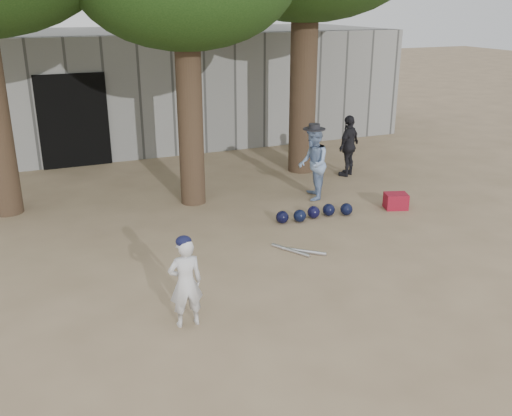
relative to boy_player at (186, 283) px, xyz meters
name	(u,v)px	position (x,y,z in m)	size (l,w,h in m)	color
ground	(243,306)	(0.80, 0.15, -0.57)	(70.00, 70.00, 0.00)	#937C5E
boy_player	(186,283)	(0.00, 0.00, 0.00)	(0.42, 0.27, 1.15)	silver
spectator_blue	(313,164)	(3.68, 3.63, 0.15)	(0.71, 0.55, 1.46)	#819CC8
spectator_dark	(349,146)	(5.20, 4.77, 0.12)	(0.81, 0.34, 1.39)	black
red_bag	(396,201)	(4.88, 2.49, -0.42)	(0.42, 0.32, 0.30)	maroon
back_building	(107,87)	(0.80, 10.48, 0.93)	(16.00, 5.24, 3.00)	gray
helmet_row	(314,213)	(3.18, 2.61, -0.46)	(1.51, 0.33, 0.23)	black
bat_pile	(297,251)	(2.22, 1.40, -0.55)	(0.67, 0.71, 0.06)	silver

